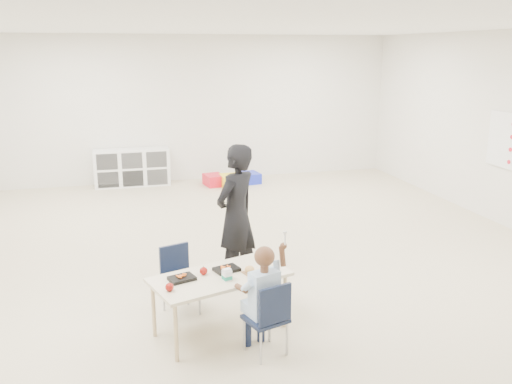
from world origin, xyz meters
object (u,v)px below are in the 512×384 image
object	(u,v)px
table	(220,303)
chair_near	(265,317)
cubby_shelf	(132,167)
adult	(236,216)
child	(266,296)

from	to	relation	value
table	chair_near	bearing A→B (deg)	-74.03
table	cubby_shelf	distance (m)	5.90
table	adult	bearing A→B (deg)	51.93
chair_near	child	bearing A→B (deg)	0.00
chair_near	adult	size ratio (longest dim) A/B	0.43
cubby_shelf	adult	size ratio (longest dim) A/B	0.89
chair_near	adult	bearing A→B (deg)	69.35
table	child	world-z (taller)	child
chair_near	cubby_shelf	bearing A→B (deg)	80.20
child	cubby_shelf	distance (m)	6.39
chair_near	cubby_shelf	xyz separation A→B (m)	(-0.86, 6.33, 0.02)
adult	child	bearing A→B (deg)	47.17
table	child	size ratio (longest dim) A/B	1.27
table	chair_near	distance (m)	0.55
table	child	bearing A→B (deg)	-74.03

